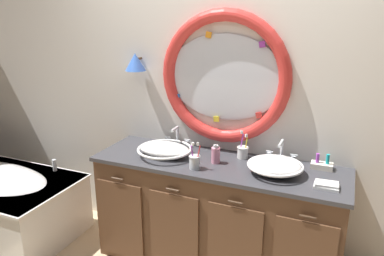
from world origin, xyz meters
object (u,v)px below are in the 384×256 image
toothbrush_holder_right (243,152)px  toothbrush_holder_left (195,162)px  folded_hand_towel (327,185)px  toiletry_basket (322,165)px  sink_basin_left (165,149)px  soap_dispenser (216,155)px  sink_basin_right (275,166)px

toothbrush_holder_right → toothbrush_holder_left: bearing=-127.4°
folded_hand_towel → toiletry_basket: bearing=100.4°
toothbrush_holder_left → toiletry_basket: bearing=23.4°
sink_basin_left → folded_hand_towel: size_ratio=2.78×
folded_hand_towel → soap_dispenser: bearing=172.4°
sink_basin_right → toothbrush_holder_left: 0.56m
toothbrush_holder_right → toiletry_basket: toothbrush_holder_right is taller
toiletry_basket → soap_dispenser: bearing=-164.8°
toothbrush_holder_left → folded_hand_towel: 0.89m
toothbrush_holder_right → soap_dispenser: 0.23m
folded_hand_towel → toothbrush_holder_right: bearing=156.3°
soap_dispenser → sink_basin_right: bearing=-2.4°
toothbrush_holder_left → folded_hand_towel: (0.88, 0.06, -0.04)m
sink_basin_left → sink_basin_right: 0.85m
sink_basin_right → toiletry_basket: (0.29, 0.22, -0.03)m
toiletry_basket → toothbrush_holder_right: bearing=-177.3°
toothbrush_holder_right → sink_basin_right: bearing=-33.8°
folded_hand_towel → toiletry_basket: toiletry_basket is taller
toothbrush_holder_left → toiletry_basket: toothbrush_holder_left is taller
sink_basin_left → toothbrush_holder_left: toothbrush_holder_left is taller
sink_basin_left → toothbrush_holder_right: toothbrush_holder_right is taller
sink_basin_left → soap_dispenser: (0.41, 0.02, 0.01)m
sink_basin_right → toiletry_basket: size_ratio=2.55×
soap_dispenser → folded_hand_towel: size_ratio=0.96×
folded_hand_towel → toiletry_basket: 0.31m
sink_basin_left → toothbrush_holder_right: size_ratio=1.98×
sink_basin_left → toothbrush_holder_left: size_ratio=2.12×
sink_basin_left → toothbrush_holder_right: bearing=18.4°
toiletry_basket → sink_basin_left: bearing=-169.3°
toothbrush_holder_left → toiletry_basket: (0.83, 0.36, -0.03)m
sink_basin_right → folded_hand_towel: bearing=-14.0°
sink_basin_right → toiletry_basket: bearing=36.6°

